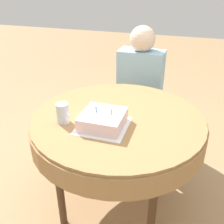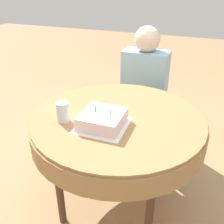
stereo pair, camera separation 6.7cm
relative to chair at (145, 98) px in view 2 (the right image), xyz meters
The scene contains 7 objects.
ground_plane 1.00m from the chair, 88.74° to the right, with size 12.00×12.00×0.00m, color #A37F56.
dining_table 0.90m from the chair, 88.74° to the right, with size 1.12×1.12×0.75m.
chair is the anchor object (origin of this frame).
person 0.24m from the chair, 91.94° to the right, with size 0.40×0.31×1.17m.
napkin 1.05m from the chair, 92.01° to the right, with size 0.30×0.30×0.00m.
birthday_cake 1.06m from the chair, 92.01° to the right, with size 0.25×0.25×0.12m.
drinking_glass 1.13m from the chair, 105.09° to the right, with size 0.08×0.08×0.13m.
Camera 2 is at (0.46, -1.38, 1.57)m, focal length 42.00 mm.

